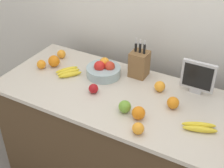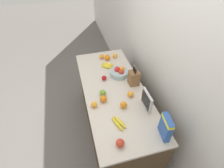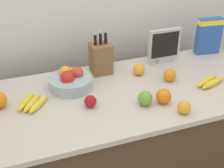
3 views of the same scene
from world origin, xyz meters
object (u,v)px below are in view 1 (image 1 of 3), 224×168
Objects in this scene: banana_bunch_right at (68,72)px; orange_front_center at (173,103)px; orange_back_center at (41,64)px; orange_mid_right at (54,61)px; orange_front_left at (139,113)px; knife_block at (139,64)px; apple_middle at (93,89)px; orange_near_bowl at (138,128)px; fruit_bowl at (104,70)px; small_monitor at (198,77)px; apple_near_bananas at (125,107)px; orange_mid_left at (61,54)px; banana_bunch_left at (199,127)px; orange_by_cereal at (160,86)px.

orange_front_center reaches higher than banana_bunch_right.
banana_bunch_right is 0.23m from orange_back_center.
orange_mid_right is 1.08× the size of orange_front_left.
orange_back_center is at bearing -158.82° from knife_block.
apple_middle is (0.29, -0.11, 0.02)m from banana_bunch_right.
orange_near_bowl is at bearing -66.17° from orange_front_left.
fruit_bowl is at bearing 17.04° from orange_back_center.
orange_mid_right is (-0.17, 0.04, 0.03)m from banana_bunch_right.
knife_block is at bearing 114.52° from orange_front_left.
apple_near_bananas is at bearing -128.18° from small_monitor.
knife_block is 0.45m from apple_near_bananas.
banana_bunch_right is 0.17m from orange_mid_right.
fruit_bowl is (-0.23, -0.13, -0.05)m from knife_block.
orange_mid_left is 0.14m from orange_mid_right.
apple_middle is (-0.61, -0.34, -0.09)m from small_monitor.
banana_bunch_left is at bearing 33.72° from orange_near_bowl.
orange_mid_left is at bearing 150.93° from orange_near_bowl.
orange_by_cereal is at bearing 71.49° from apple_near_bananas.
knife_block reaches higher than apple_middle.
orange_back_center is (-0.04, -0.21, -0.00)m from orange_mid_left.
small_monitor is at bearing 2.37° from orange_mid_left.
banana_bunch_right is 2.57× the size of apple_near_bananas.
small_monitor is 0.39m from banana_bunch_left.
orange_mid_left is 1.03m from orange_front_center.
apple_middle is 0.96× the size of orange_back_center.
orange_mid_right reaches higher than orange_back_center.
orange_front_left is 0.92m from orange_back_center.
small_monitor is at bearing 71.21° from orange_front_center.
orange_near_bowl is 1.01× the size of orange_mid_left.
knife_block reaches higher than orange_back_center.
apple_near_bananas is 1.15× the size of orange_mid_left.
orange_mid_right is (-0.45, 0.16, 0.01)m from apple_middle.
knife_block reaches higher than fruit_bowl.
apple_near_bananas is at bearing -143.55° from orange_front_center.
apple_near_bananas reaches higher than orange_mid_left.
orange_mid_left is (-0.19, 0.18, 0.02)m from banana_bunch_right.
small_monitor reaches higher than apple_near_bananas.
orange_near_bowl is (0.43, -0.22, 0.00)m from apple_middle.
orange_mid_left is 0.95m from orange_front_left.
fruit_bowl is 3.64× the size of orange_back_center.
orange_mid_right is 0.98m from orange_front_center.
orange_near_bowl is (0.72, -0.33, 0.02)m from banana_bunch_right.
orange_back_center is at bearing -170.42° from orange_by_cereal.
small_monitor is 2.85× the size of orange_front_left.
apple_near_bananas is 1.02× the size of orange_front_center.
fruit_bowl is 0.82m from banana_bunch_left.
knife_block reaches higher than orange_mid_left.
orange_front_center is (0.58, -0.13, -0.01)m from fruit_bowl.
apple_middle reaches higher than banana_bunch_left.
orange_front_left is (0.83, -0.25, -0.00)m from orange_mid_right.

